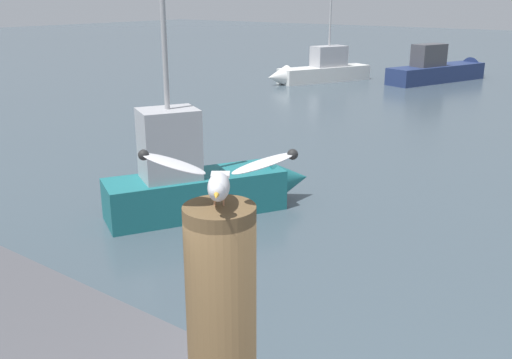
% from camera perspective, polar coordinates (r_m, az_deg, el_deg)
% --- Properties ---
extents(mooring_post, '(0.30, 0.30, 1.08)m').
position_cam_1_polar(mooring_post, '(2.57, -3.45, -13.99)').
color(mooring_post, brown).
rests_on(mooring_post, harbor_quay).
extents(seagull, '(0.56, 0.47, 0.24)m').
position_cam_1_polar(seagull, '(2.28, -3.76, 0.17)').
color(seagull, tan).
rests_on(seagull, mooring_post).
extents(boat_navy, '(2.80, 5.58, 1.65)m').
position_cam_1_polar(boat_navy, '(25.02, 18.13, 10.37)').
color(boat_navy, navy).
rests_on(boat_navy, ground_plane).
extents(boat_white, '(2.72, 4.62, 4.08)m').
position_cam_1_polar(boat_white, '(23.67, 6.18, 10.78)').
color(boat_white, silver).
rests_on(boat_white, ground_plane).
extents(boat_teal, '(2.40, 3.41, 3.84)m').
position_cam_1_polar(boat_teal, '(9.21, -4.95, -0.03)').
color(boat_teal, '#1E7075').
rests_on(boat_teal, ground_plane).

